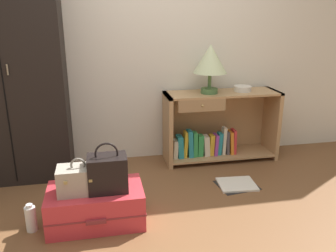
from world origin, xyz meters
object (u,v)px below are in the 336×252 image
object	(u,v)px
wardrobe	(7,66)
suitcase_large	(96,206)
bowl	(243,89)
open_book_on_floor	(237,184)
bookshelf	(216,128)
table_lamp	(210,60)
train_case	(79,180)
bottle	(31,218)
handbag	(108,173)

from	to	relation	value
wardrobe	suitcase_large	world-z (taller)	wardrobe
bowl	open_book_on_floor	bearing A→B (deg)	-112.88
bowl	suitcase_large	distance (m)	1.93
bookshelf	open_book_on_floor	bearing A→B (deg)	-90.06
bookshelf	suitcase_large	bearing A→B (deg)	-141.76
table_lamp	train_case	bearing A→B (deg)	-142.14
bowl	train_case	xyz separation A→B (m)	(-1.64, -1.01, -0.38)
suitcase_large	train_case	bearing A→B (deg)	-166.90
table_lamp	bowl	world-z (taller)	table_lamp
bottle	train_case	bearing A→B (deg)	-0.45
bowl	train_case	distance (m)	1.96
suitcase_large	handbag	xyz separation A→B (m)	(0.10, -0.03, 0.27)
open_book_on_floor	table_lamp	bearing A→B (deg)	99.12
wardrobe	open_book_on_floor	xyz separation A→B (m)	(1.97, -0.60, -1.06)
table_lamp	bottle	distance (m)	2.13
table_lamp	train_case	xyz separation A→B (m)	(-1.27, -0.99, -0.69)
bookshelf	bowl	distance (m)	0.49
handbag	bottle	world-z (taller)	handbag
handbag	open_book_on_floor	bearing A→B (deg)	18.16
suitcase_large	handbag	size ratio (longest dim) A/B	1.92
wardrobe	bookshelf	bearing A→B (deg)	1.29
wardrobe	handbag	world-z (taller)	wardrobe
bottle	handbag	bearing A→B (deg)	-1.09
bookshelf	train_case	world-z (taller)	bookshelf
bottle	open_book_on_floor	size ratio (longest dim) A/B	0.55
bookshelf	handbag	world-z (taller)	bookshelf
handbag	suitcase_large	bearing A→B (deg)	162.04
train_case	bottle	distance (m)	0.45
bowl	bottle	world-z (taller)	bowl
train_case	bowl	bearing A→B (deg)	31.74
suitcase_large	train_case	size ratio (longest dim) A/B	2.34
bowl	handbag	distance (m)	1.79
handbag	bottle	bearing A→B (deg)	178.91
wardrobe	bowl	size ratio (longest dim) A/B	11.70
wardrobe	table_lamp	size ratio (longest dim) A/B	4.39
wardrobe	bookshelf	world-z (taller)	wardrobe
train_case	bottle	bearing A→B (deg)	179.55
bottle	open_book_on_floor	xyz separation A→B (m)	(1.73, 0.37, -0.09)
handbag	open_book_on_floor	size ratio (longest dim) A/B	0.96
bookshelf	bowl	size ratio (longest dim) A/B	6.52
table_lamp	bottle	world-z (taller)	table_lamp
bowl	train_case	bearing A→B (deg)	-148.26
table_lamp	open_book_on_floor	distance (m)	1.22
wardrobe	handbag	bearing A→B (deg)	-50.79
wardrobe	table_lamp	world-z (taller)	wardrobe
wardrobe	bottle	world-z (taller)	wardrobe
bookshelf	table_lamp	size ratio (longest dim) A/B	2.45
bottle	suitcase_large	bearing A→B (deg)	2.65
open_book_on_floor	train_case	bearing A→B (deg)	-164.70
bookshelf	handbag	distance (m)	1.56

